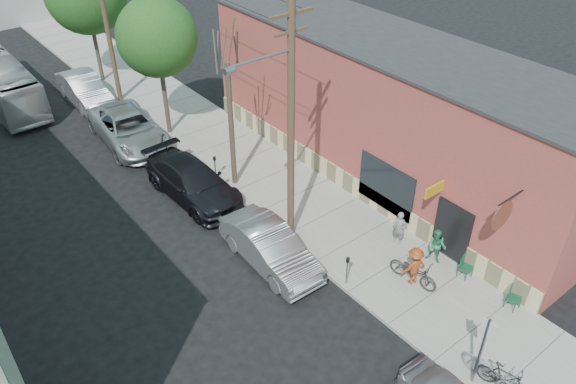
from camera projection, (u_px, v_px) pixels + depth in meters
ground at (307, 320)px, 19.76m from camera, size 120.00×120.00×0.00m
sidewalk at (232, 153)px, 28.91m from camera, size 4.50×58.00×0.15m
cafe_building at (388, 112)px, 25.64m from camera, size 6.60×20.20×6.61m
sign_post at (483, 345)px, 16.57m from camera, size 0.07×0.45×2.80m
parking_meter_near at (347, 267)px, 20.58m from camera, size 0.14×0.14×1.24m
parking_meter_far at (215, 164)px, 26.32m from camera, size 0.14×0.14×1.24m
utility_pole_near at (290, 122)px, 20.38m from camera, size 3.57×0.28×10.00m
utility_pole_far at (104, 13)px, 30.93m from camera, size 1.80×0.28×10.00m
tree_bare at (231, 126)px, 24.87m from camera, size 0.24×0.24×5.98m
tree_leafy_mid at (157, 37)px, 27.58m from camera, size 4.00×4.00×7.29m
patio_chair_a at (466, 268)px, 21.11m from camera, size 0.62×0.62×0.88m
patio_chair_b at (514, 298)px, 19.81m from camera, size 0.64×0.64×0.88m
patron_grey at (399, 228)px, 22.54m from camera, size 0.51×0.63×1.50m
patron_green at (437, 246)px, 21.63m from camera, size 0.78×0.88×1.50m
cyclist at (414, 266)px, 20.66m from camera, size 1.15×0.84×1.59m
cyclist_bike at (413, 271)px, 20.81m from camera, size 1.00×2.09×1.05m
parked_bike_a at (505, 379)px, 16.95m from camera, size 0.86×1.82×1.05m
parked_bike_b at (490, 372)px, 17.20m from camera, size 0.68×1.94×1.02m
car_1 at (270, 247)px, 21.73m from camera, size 1.83×4.95×1.62m
car_2 at (193, 182)px, 25.42m from camera, size 2.57×5.78×1.65m
car_3 at (129, 129)px, 29.44m from camera, size 3.27×6.28×1.69m
car_4 at (85, 89)px, 33.39m from camera, size 1.90×5.22×1.71m
bus at (1, 81)px, 33.13m from camera, size 2.35×9.91×2.76m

